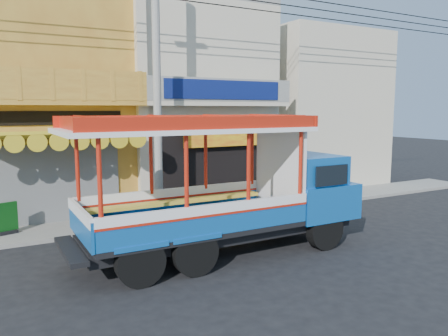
% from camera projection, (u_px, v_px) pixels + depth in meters
% --- Properties ---
extents(ground, '(90.00, 90.00, 0.00)m').
position_uv_depth(ground, '(236.00, 248.00, 12.12)').
color(ground, black).
rests_on(ground, ground).
extents(sidewalk, '(30.00, 2.00, 0.12)m').
position_uv_depth(sidewalk, '(179.00, 216.00, 15.59)').
color(sidewalk, slate).
rests_on(sidewalk, ground).
extents(shophouse_left, '(6.00, 7.50, 8.24)m').
position_uv_depth(shophouse_left, '(40.00, 102.00, 16.59)').
color(shophouse_left, '#AC7026').
rests_on(shophouse_left, ground).
extents(shophouse_right, '(6.00, 6.75, 8.24)m').
position_uv_depth(shophouse_right, '(185.00, 103.00, 19.44)').
color(shophouse_right, beige).
rests_on(shophouse_right, ground).
extents(party_pilaster, '(0.35, 0.30, 8.00)m').
position_uv_depth(party_pilaster, '(142.00, 104.00, 15.32)').
color(party_pilaster, beige).
rests_on(party_pilaster, ground).
extents(filler_building_right, '(6.00, 6.00, 7.60)m').
position_uv_depth(filler_building_right, '(308.00, 110.00, 22.84)').
color(filler_building_right, beige).
rests_on(filler_building_right, ground).
extents(utility_pole, '(28.00, 0.26, 9.00)m').
position_uv_depth(utility_pole, '(161.00, 71.00, 13.91)').
color(utility_pole, gray).
rests_on(utility_pole, ground).
extents(songthaew_truck, '(7.89, 2.73, 3.67)m').
position_uv_depth(songthaew_truck, '(240.00, 187.00, 11.69)').
color(songthaew_truck, black).
rests_on(songthaew_truck, ground).
extents(green_sign, '(0.62, 0.42, 0.96)m').
position_uv_depth(green_sign, '(7.00, 221.00, 13.05)').
color(green_sign, black).
rests_on(green_sign, sidewalk).
extents(potted_plant_b, '(0.75, 0.79, 1.12)m').
position_uv_depth(potted_plant_b, '(275.00, 188.00, 17.63)').
color(potted_plant_b, '#1B601F').
rests_on(potted_plant_b, sidewalk).
extents(potted_plant_c, '(0.62, 0.62, 1.07)m').
position_uv_depth(potted_plant_c, '(265.00, 186.00, 18.09)').
color(potted_plant_c, '#1B601F').
rests_on(potted_plant_c, sidewalk).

